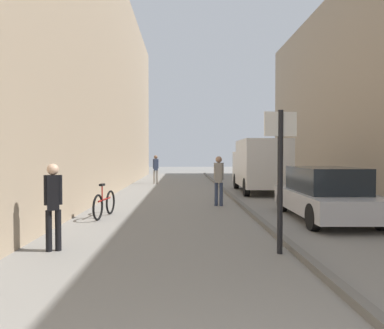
{
  "coord_description": "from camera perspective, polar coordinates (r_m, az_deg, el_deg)",
  "views": [
    {
      "loc": [
        -0.49,
        -1.42,
        1.8
      ],
      "look_at": [
        -0.13,
        11.71,
        1.44
      ],
      "focal_mm": 33.59,
      "sensor_mm": 36.0,
      "label": 1
    }
  ],
  "objects": [
    {
      "name": "ground_plane",
      "position": [
        13.55,
        0.52,
        -6.05
      ],
      "size": [
        80.0,
        80.0,
        0.0
      ],
      "primitive_type": "plane",
      "color": "gray"
    },
    {
      "name": "building_facade_left",
      "position": [
        14.57,
        -19.56,
        16.08
      ],
      "size": [
        2.43,
        40.0,
        10.94
      ],
      "primitive_type": "cube",
      "color": "gray",
      "rests_on": "ground_plane"
    },
    {
      "name": "kerb_strip",
      "position": [
        13.69,
        7.18,
        -5.73
      ],
      "size": [
        0.16,
        40.0,
        0.12
      ],
      "primitive_type": "cube",
      "color": "#615F5B",
      "rests_on": "ground_plane"
    },
    {
      "name": "pedestrian_main_foreground",
      "position": [
        12.6,
        4.27,
        -2.04
      ],
      "size": [
        0.34,
        0.24,
        1.74
      ],
      "rotation": [
        0.0,
        0.0,
        -0.22
      ],
      "color": "#2D3851",
      "rests_on": "ground_plane"
    },
    {
      "name": "pedestrian_mid_block",
      "position": [
        22.23,
        -5.78,
        -0.45
      ],
      "size": [
        0.34,
        0.24,
        1.76
      ],
      "rotation": [
        0.0,
        0.0,
        3.37
      ],
      "color": "gray",
      "rests_on": "ground_plane"
    },
    {
      "name": "pedestrian_far_crossing",
      "position": [
        7.18,
        -21.18,
        -5.38
      ],
      "size": [
        0.31,
        0.24,
        1.63
      ],
      "rotation": [
        0.0,
        0.0,
        0.34
      ],
      "color": "black",
      "rests_on": "ground_plane"
    },
    {
      "name": "delivery_van",
      "position": [
        17.41,
        10.7,
        -0.01
      ],
      "size": [
        2.12,
        5.11,
        2.48
      ],
      "rotation": [
        0.0,
        0.0,
        -0.03
      ],
      "color": "silver",
      "rests_on": "ground_plane"
    },
    {
      "name": "parked_car",
      "position": [
        10.61,
        20.37,
        -4.4
      ],
      "size": [
        1.92,
        4.24,
        1.45
      ],
      "rotation": [
        0.0,
        0.0,
        -0.02
      ],
      "color": "#B7B7BC",
      "rests_on": "ground_plane"
    },
    {
      "name": "street_sign_post",
      "position": [
        6.67,
        13.83,
        -0.64
      ],
      "size": [
        0.6,
        0.1,
        2.6
      ],
      "rotation": [
        0.0,
        0.0,
        3.24
      ],
      "color": "black",
      "rests_on": "ground_plane"
    },
    {
      "name": "bicycle_leaning",
      "position": [
        10.66,
        -13.74,
        -6.11
      ],
      "size": [
        0.28,
        1.76,
        0.98
      ],
      "rotation": [
        0.0,
        0.0,
        -0.13
      ],
      "color": "black",
      "rests_on": "ground_plane"
    }
  ]
}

